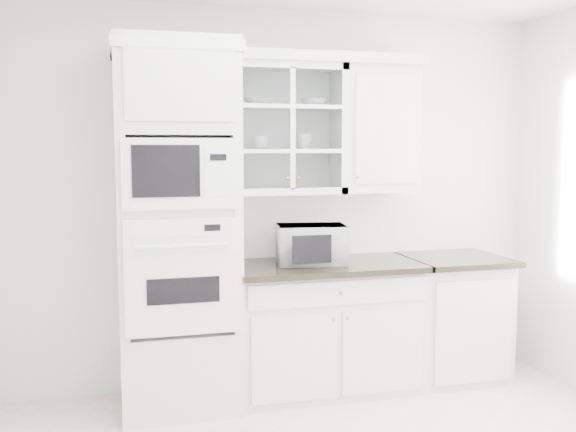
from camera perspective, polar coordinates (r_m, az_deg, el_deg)
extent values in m
cube|color=white|center=(4.67, -0.99, 1.52)|extent=(4.00, 0.02, 2.70)
cube|color=silver|center=(4.25, -9.82, -1.06)|extent=(0.76, 0.65, 2.40)
cube|color=white|center=(3.96, -9.31, -5.38)|extent=(0.70, 0.03, 0.72)
cube|color=black|center=(3.96, -9.27, -6.57)|extent=(0.44, 0.01, 0.16)
cube|color=white|center=(3.89, -9.47, 3.68)|extent=(0.70, 0.03, 0.43)
cube|color=black|center=(3.86, -10.78, 3.94)|extent=(0.40, 0.01, 0.31)
cube|color=silver|center=(4.63, 3.32, -9.98)|extent=(1.30, 0.60, 0.88)
cube|color=#2F2717|center=(4.50, 3.50, -4.46)|extent=(1.32, 0.67, 0.04)
cube|color=silver|center=(5.03, 14.35, -8.88)|extent=(0.70, 0.60, 0.88)
cube|color=#2F2717|center=(4.90, 14.69, -3.77)|extent=(0.72, 0.67, 0.04)
cube|color=silver|center=(4.51, -0.15, 7.71)|extent=(0.80, 0.33, 0.90)
cube|color=silver|center=(4.51, -0.15, 5.81)|extent=(0.74, 0.29, 0.02)
cube|color=silver|center=(4.52, -0.15, 9.61)|extent=(0.74, 0.29, 0.02)
cube|color=silver|center=(4.73, 7.85, 7.58)|extent=(0.55, 0.33, 0.90)
cube|color=silver|center=(4.50, -1.40, 13.91)|extent=(2.14, 0.38, 0.07)
imported|color=white|center=(4.47, 2.05, -2.50)|extent=(0.52, 0.45, 0.27)
imported|color=white|center=(4.47, -2.56, 10.10)|extent=(0.22, 0.22, 0.05)
imported|color=white|center=(4.59, 2.32, 10.03)|extent=(0.22, 0.22, 0.06)
imported|color=white|center=(4.47, -2.44, 6.51)|extent=(0.13, 0.13, 0.09)
imported|color=white|center=(4.55, 1.44, 6.61)|extent=(0.13, 0.13, 0.11)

